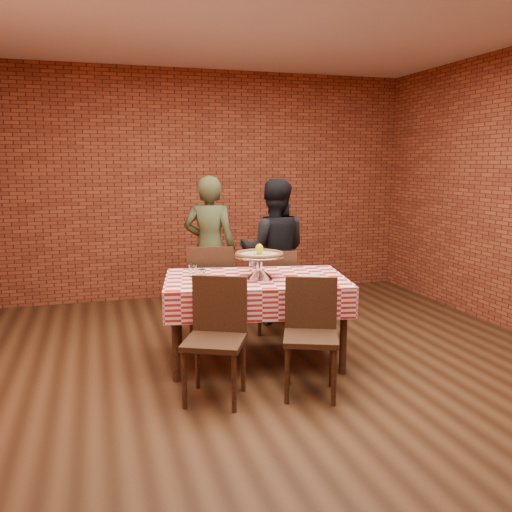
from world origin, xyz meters
name	(u,v)px	position (x,y,z in m)	size (l,w,h in m)	color
ground	(279,380)	(0.00, 0.00, 0.00)	(6.00, 6.00, 0.00)	black
back_wall	(203,185)	(0.00, 3.00, 1.45)	(5.50, 5.50, 0.00)	maroon
table	(256,320)	(-0.06, 0.47, 0.38)	(1.53, 0.92, 0.75)	#452B1A
tablecloth	(256,292)	(-0.06, 0.47, 0.63)	(1.57, 0.96, 0.26)	red
pizza_stand	(259,267)	(-0.03, 0.43, 0.86)	(0.44, 0.44, 0.20)	silver
pizza	(259,255)	(-0.03, 0.43, 0.96)	(0.42, 0.42, 0.03)	beige
lemon	(259,249)	(-0.03, 0.43, 1.01)	(0.07, 0.07, 0.09)	yellow
water_glass_left	(202,276)	(-0.54, 0.41, 0.81)	(0.07, 0.07, 0.11)	white
water_glass_right	(193,271)	(-0.57, 0.64, 0.81)	(0.07, 0.07, 0.11)	white
side_plate	(312,277)	(0.41, 0.33, 0.76)	(0.16, 0.16, 0.01)	white
sweetener_packet_a	(325,279)	(0.48, 0.22, 0.76)	(0.05, 0.04, 0.01)	white
sweetener_packet_b	(331,280)	(0.53, 0.18, 0.76)	(0.05, 0.04, 0.01)	white
condiment_caddy	(254,262)	(0.03, 0.79, 0.83)	(0.10, 0.08, 0.14)	silver
chair_near_left	(214,342)	(-0.58, -0.21, 0.45)	(0.42, 0.42, 0.90)	#452B1A
chair_near_right	(311,339)	(0.13, -0.34, 0.44)	(0.40, 0.40, 0.88)	#452B1A
chair_far_left	(210,289)	(-0.28, 1.34, 0.47)	(0.45, 0.45, 0.94)	#452B1A
chair_far_right	(279,290)	(0.41, 1.18, 0.44)	(0.41, 0.41, 0.89)	#452B1A
diner_olive	(210,248)	(-0.16, 1.90, 0.80)	(0.59, 0.38, 1.60)	#3C4425
diner_black	(274,251)	(0.49, 1.60, 0.78)	(0.76, 0.59, 1.57)	black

